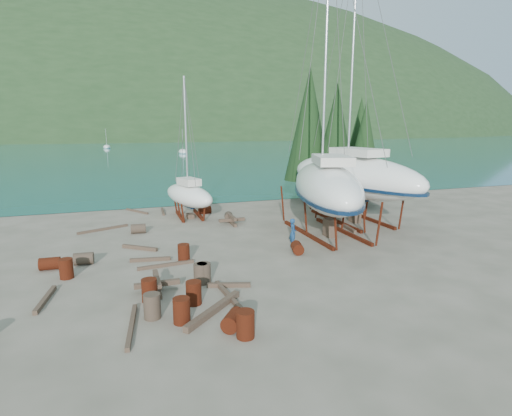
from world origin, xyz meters
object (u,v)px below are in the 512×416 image
object	(u,v)px
large_sailboat_far	(352,176)
large_sailboat_near	(326,186)
worker	(293,233)
small_sailboat_shore	(189,195)

from	to	relation	value
large_sailboat_far	large_sailboat_near	bearing A→B (deg)	-152.64
large_sailboat_near	worker	size ratio (longest dim) A/B	11.84
large_sailboat_near	small_sailboat_shore	world-z (taller)	large_sailboat_near
worker	large_sailboat_far	bearing A→B (deg)	-43.02
small_sailboat_shore	worker	xyz separation A→B (m)	(4.17, -9.11, -0.85)
large_sailboat_near	worker	bearing A→B (deg)	-130.77
large_sailboat_near	large_sailboat_far	world-z (taller)	large_sailboat_far
large_sailboat_far	worker	distance (m)	8.10
large_sailboat_far	worker	xyz separation A→B (m)	(-6.37, -4.40, -2.37)
small_sailboat_shore	worker	world-z (taller)	small_sailboat_shore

